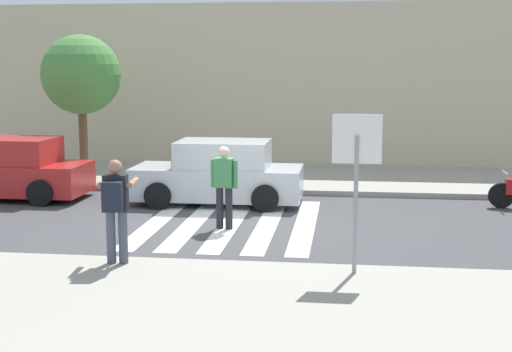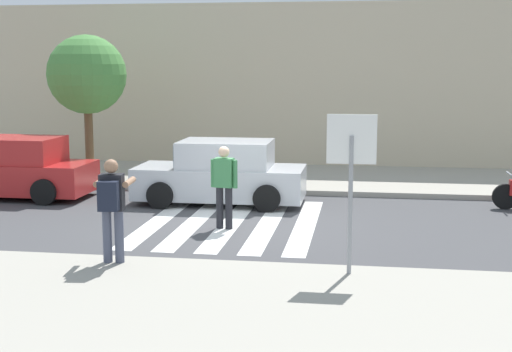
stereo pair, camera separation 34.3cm
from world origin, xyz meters
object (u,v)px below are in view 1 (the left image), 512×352
object	(u,v)px
pedestrian_crossing	(224,183)
parked_car_silver	(219,174)
photographer_with_backpack	(116,202)
parked_car_red	(8,170)
stop_sign	(357,158)
street_tree_west	(81,75)

from	to	relation	value
pedestrian_crossing	parked_car_silver	world-z (taller)	pedestrian_crossing
photographer_with_backpack	parked_car_red	xyz separation A→B (m)	(-4.81, 5.93, -0.44)
photographer_with_backpack	parked_car_silver	bearing A→B (deg)	83.88
stop_sign	parked_car_silver	distance (m)	6.88
photographer_with_backpack	pedestrian_crossing	world-z (taller)	photographer_with_backpack
street_tree_west	parked_car_red	bearing A→B (deg)	-111.85
photographer_with_backpack	parked_car_red	world-z (taller)	photographer_with_backpack
photographer_with_backpack	street_tree_west	world-z (taller)	street_tree_west
stop_sign	pedestrian_crossing	size ratio (longest dim) A/B	1.45
stop_sign	photographer_with_backpack	xyz separation A→B (m)	(-3.87, 0.02, -0.79)
pedestrian_crossing	parked_car_silver	size ratio (longest dim) A/B	0.42
stop_sign	pedestrian_crossing	world-z (taller)	stop_sign
stop_sign	parked_car_silver	world-z (taller)	stop_sign
parked_car_silver	photographer_with_backpack	bearing A→B (deg)	-96.12
parked_car_red	street_tree_west	distance (m)	3.64
parked_car_red	street_tree_west	world-z (taller)	street_tree_west
stop_sign	street_tree_west	xyz separation A→B (m)	(-7.64, 8.54, 1.11)
pedestrian_crossing	street_tree_west	xyz separation A→B (m)	(-5.00, 5.25, 2.10)
pedestrian_crossing	street_tree_west	distance (m)	7.54
stop_sign	parked_car_silver	xyz separation A→B (m)	(-3.23, 5.95, -1.23)
parked_car_red	parked_car_silver	xyz separation A→B (m)	(5.45, 0.00, 0.00)
photographer_with_backpack	pedestrian_crossing	xyz separation A→B (m)	(1.22, 3.27, -0.19)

